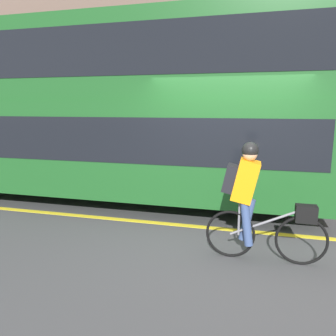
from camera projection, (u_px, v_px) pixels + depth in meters
The scene contains 8 objects.
ground_plane at pixel (222, 236), 5.23m from camera, with size 80.00×80.00×0.00m, color #424244.
road_center_line at pixel (223, 229), 5.51m from camera, with size 50.00×0.14×0.01m, color yellow.
sidewalk_curb at pixel (238, 172), 9.91m from camera, with size 60.00×2.22×0.13m.
building_facade at pixel (246, 21), 10.25m from camera, with size 60.00×0.30×9.34m.
bus at pixel (54, 106), 7.32m from camera, with size 11.45×2.59×3.65m.
cyclist_on_bike at pixel (254, 198), 4.28m from camera, with size 1.57×0.32×1.59m.
trash_bin at pixel (124, 152), 10.62m from camera, with size 0.53×0.53×0.88m.
street_sign_post at pixel (275, 122), 9.27m from camera, with size 0.36×0.09×2.61m.
Camera 1 is at (0.42, -4.99, 2.04)m, focal length 35.00 mm.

